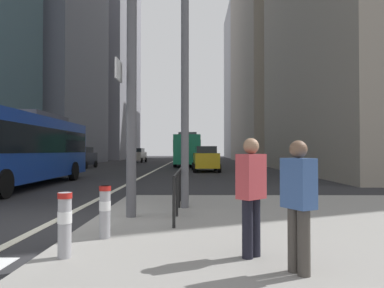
{
  "coord_description": "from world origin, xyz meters",
  "views": [
    {
      "loc": [
        3.18,
        -7.78,
        1.61
      ],
      "look_at": [
        2.92,
        36.75,
        2.43
      ],
      "focal_mm": 33.57,
      "sensor_mm": 36.0,
      "label": 1
    }
  ],
  "objects_px": {
    "car_receding_near": "(196,155)",
    "pedestrian_waiting": "(299,200)",
    "car_oncoming_far": "(81,157)",
    "bollard_left": "(65,221)",
    "city_bus_blue_oncoming": "(20,145)",
    "bollard_right": "(105,209)",
    "city_bus_red_receding": "(188,148)",
    "traffic_signal_gantry": "(38,38)",
    "car_receding_far": "(206,159)",
    "pedestrian_walking": "(251,191)",
    "car_oncoming_mid": "(137,155)",
    "street_lamp_post": "(185,9)"
  },
  "relations": [
    {
      "from": "city_bus_blue_oncoming",
      "to": "city_bus_red_receding",
      "type": "distance_m",
      "value": 23.32
    },
    {
      "from": "car_oncoming_mid",
      "to": "traffic_signal_gantry",
      "type": "distance_m",
      "value": 41.31
    },
    {
      "from": "car_oncoming_mid",
      "to": "car_receding_near",
      "type": "distance_m",
      "value": 8.1
    },
    {
      "from": "car_oncoming_mid",
      "to": "traffic_signal_gantry",
      "type": "relative_size",
      "value": 0.74
    },
    {
      "from": "traffic_signal_gantry",
      "to": "city_bus_blue_oncoming",
      "type": "bearing_deg",
      "value": 118.34
    },
    {
      "from": "city_bus_blue_oncoming",
      "to": "traffic_signal_gantry",
      "type": "relative_size",
      "value": 1.9
    },
    {
      "from": "street_lamp_post",
      "to": "bollard_right",
      "type": "distance_m",
      "value": 5.78
    },
    {
      "from": "bollard_left",
      "to": "pedestrian_waiting",
      "type": "xyz_separation_m",
      "value": [
        3.01,
        -0.62,
        0.38
      ]
    },
    {
      "from": "car_oncoming_far",
      "to": "traffic_signal_gantry",
      "type": "height_order",
      "value": "traffic_signal_gantry"
    },
    {
      "from": "city_bus_blue_oncoming",
      "to": "car_receding_near",
      "type": "xyz_separation_m",
      "value": [
        7.97,
        32.38,
        -0.85
      ]
    },
    {
      "from": "car_receding_near",
      "to": "street_lamp_post",
      "type": "xyz_separation_m",
      "value": [
        -0.54,
        -38.87,
        4.29
      ]
    },
    {
      "from": "car_receding_far",
      "to": "pedestrian_walking",
      "type": "distance_m",
      "value": 22.73
    },
    {
      "from": "bollard_right",
      "to": "pedestrian_waiting",
      "type": "distance_m",
      "value": 3.25
    },
    {
      "from": "car_oncoming_mid",
      "to": "pedestrian_walking",
      "type": "distance_m",
      "value": 44.74
    },
    {
      "from": "pedestrian_waiting",
      "to": "city_bus_blue_oncoming",
      "type": "bearing_deg",
      "value": 127.99
    },
    {
      "from": "city_bus_red_receding",
      "to": "bollard_right",
      "type": "bearing_deg",
      "value": -91.61
    },
    {
      "from": "car_oncoming_far",
      "to": "car_receding_near",
      "type": "bearing_deg",
      "value": 55.04
    },
    {
      "from": "car_receding_near",
      "to": "bollard_right",
      "type": "height_order",
      "value": "car_receding_near"
    },
    {
      "from": "car_receding_far",
      "to": "bollard_left",
      "type": "relative_size",
      "value": 4.96
    },
    {
      "from": "pedestrian_walking",
      "to": "car_oncoming_mid",
      "type": "bearing_deg",
      "value": 101.0
    },
    {
      "from": "bollard_left",
      "to": "bollard_right",
      "type": "xyz_separation_m",
      "value": [
        0.28,
        1.1,
        -0.01
      ]
    },
    {
      "from": "car_oncoming_far",
      "to": "car_oncoming_mid",
      "type": "bearing_deg",
      "value": 80.74
    },
    {
      "from": "car_oncoming_far",
      "to": "traffic_signal_gantry",
      "type": "distance_m",
      "value": 26.02
    },
    {
      "from": "traffic_signal_gantry",
      "to": "pedestrian_walking",
      "type": "xyz_separation_m",
      "value": [
        4.24,
        -2.95,
        -3.06
      ]
    },
    {
      "from": "bollard_left",
      "to": "pedestrian_walking",
      "type": "height_order",
      "value": "pedestrian_walking"
    },
    {
      "from": "car_receding_near",
      "to": "pedestrian_waiting",
      "type": "height_order",
      "value": "car_receding_near"
    },
    {
      "from": "car_receding_near",
      "to": "bollard_left",
      "type": "bearing_deg",
      "value": -92.75
    },
    {
      "from": "city_bus_blue_oncoming",
      "to": "car_receding_near",
      "type": "bearing_deg",
      "value": 76.18
    },
    {
      "from": "car_receding_far",
      "to": "bollard_left",
      "type": "distance_m",
      "value": 22.93
    },
    {
      "from": "car_oncoming_far",
      "to": "pedestrian_walking",
      "type": "xyz_separation_m",
      "value": [
        11.16,
        -27.85,
        0.06
      ]
    },
    {
      "from": "bollard_left",
      "to": "pedestrian_walking",
      "type": "relative_size",
      "value": 0.54
    },
    {
      "from": "city_bus_red_receding",
      "to": "street_lamp_post",
      "type": "bearing_deg",
      "value": -89.29
    },
    {
      "from": "city_bus_red_receding",
      "to": "bollard_left",
      "type": "height_order",
      "value": "city_bus_red_receding"
    },
    {
      "from": "car_oncoming_far",
      "to": "street_lamp_post",
      "type": "distance_m",
      "value": 26.04
    },
    {
      "from": "car_receding_near",
      "to": "street_lamp_post",
      "type": "distance_m",
      "value": 39.11
    },
    {
      "from": "city_bus_red_receding",
      "to": "car_oncoming_mid",
      "type": "height_order",
      "value": "city_bus_red_receding"
    },
    {
      "from": "car_receding_far",
      "to": "car_oncoming_far",
      "type": "bearing_deg",
      "value": 155.58
    },
    {
      "from": "pedestrian_waiting",
      "to": "city_bus_red_receding",
      "type": "bearing_deg",
      "value": 93.13
    },
    {
      "from": "bollard_right",
      "to": "pedestrian_waiting",
      "type": "bearing_deg",
      "value": -32.03
    },
    {
      "from": "city_bus_blue_oncoming",
      "to": "street_lamp_post",
      "type": "bearing_deg",
      "value": -41.18
    },
    {
      "from": "car_oncoming_far",
      "to": "bollard_left",
      "type": "relative_size",
      "value": 4.81
    },
    {
      "from": "city_bus_blue_oncoming",
      "to": "car_receding_near",
      "type": "height_order",
      "value": "city_bus_blue_oncoming"
    },
    {
      "from": "city_bus_red_receding",
      "to": "bollard_left",
      "type": "xyz_separation_m",
      "value": [
        -1.17,
        -33.01,
        -1.19
      ]
    },
    {
      "from": "city_bus_blue_oncoming",
      "to": "traffic_signal_gantry",
      "type": "bearing_deg",
      "value": -61.66
    },
    {
      "from": "car_oncoming_far",
      "to": "bollard_left",
      "type": "distance_m",
      "value": 29.19
    },
    {
      "from": "city_bus_red_receding",
      "to": "pedestrian_waiting",
      "type": "bearing_deg",
      "value": -86.87
    },
    {
      "from": "bollard_left",
      "to": "car_oncoming_mid",
      "type": "bearing_deg",
      "value": 97.75
    },
    {
      "from": "car_receding_near",
      "to": "pedestrian_walking",
      "type": "relative_size",
      "value": 2.67
    },
    {
      "from": "car_receding_far",
      "to": "street_lamp_post",
      "type": "distance_m",
      "value": 19.01
    },
    {
      "from": "car_receding_near",
      "to": "car_oncoming_far",
      "type": "bearing_deg",
      "value": -124.96
    }
  ]
}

